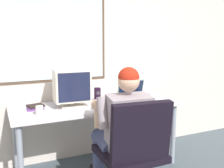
# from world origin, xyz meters

# --- Properties ---
(wall_rear) EXTENTS (5.53, 0.08, 2.66)m
(wall_rear) POSITION_xyz_m (-0.02, 2.30, 1.34)
(wall_rear) COLOR beige
(wall_rear) RESTS_ON ground
(desk) EXTENTS (1.84, 0.68, 0.75)m
(desk) POSITION_xyz_m (-0.12, 1.90, 0.67)
(desk) COLOR gray
(desk) RESTS_ON ground
(office_chair) EXTENTS (0.54, 0.58, 0.98)m
(office_chair) POSITION_xyz_m (-0.10, 1.08, 0.56)
(office_chair) COLOR black
(office_chair) RESTS_ON ground
(person_seated) EXTENTS (0.55, 0.76, 1.23)m
(person_seated) POSITION_xyz_m (-0.07, 1.34, 0.65)
(person_seated) COLOR #404870
(person_seated) RESTS_ON ground
(crt_monitor) EXTENTS (0.38, 0.28, 0.40)m
(crt_monitor) POSITION_xyz_m (-0.40, 1.91, 0.97)
(crt_monitor) COLOR beige
(crt_monitor) RESTS_ON desk
(laptop) EXTENTS (0.37, 0.34, 0.23)m
(laptop) POSITION_xyz_m (0.37, 1.96, 0.81)
(laptop) COLOR gray
(laptop) RESTS_ON desk
(wine_glass) EXTENTS (0.08, 0.08, 0.14)m
(wine_glass) POSITION_xyz_m (0.01, 1.73, 0.85)
(wine_glass) COLOR silver
(wine_glass) RESTS_ON desk
(desk_speaker) EXTENTS (0.07, 0.07, 0.16)m
(desk_speaker) POSITION_xyz_m (-0.06, 2.03, 0.83)
(desk_speaker) COLOR black
(desk_speaker) RESTS_ON desk
(book_stack) EXTENTS (0.18, 0.16, 0.05)m
(book_stack) POSITION_xyz_m (-0.78, 1.95, 0.77)
(book_stack) COLOR #60357E
(book_stack) RESTS_ON desk
(coffee_mug) EXTENTS (0.07, 0.07, 0.09)m
(coffee_mug) POSITION_xyz_m (-0.77, 1.74, 0.79)
(coffee_mug) COLOR silver
(coffee_mug) RESTS_ON desk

